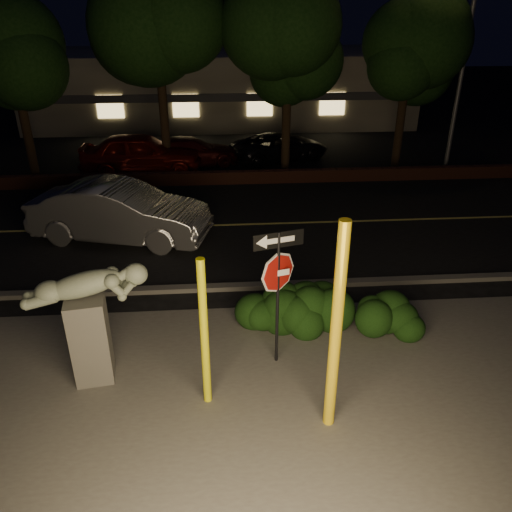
{
  "coord_description": "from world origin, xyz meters",
  "views": [
    {
      "loc": [
        -0.33,
        -7.86,
        6.24
      ],
      "look_at": [
        0.39,
        1.48,
        1.6
      ],
      "focal_mm": 35.0,
      "sensor_mm": 36.0,
      "label": 1
    }
  ],
  "objects_px": {
    "silver_sedan": "(120,212)",
    "parked_car_red": "(141,153)",
    "parked_car_dark": "(280,147)",
    "streetlight": "(463,37)",
    "parked_car_darkred": "(190,152)",
    "yellow_pole_left": "(204,335)",
    "sculpture": "(88,313)",
    "signpost": "(278,273)",
    "yellow_pole_right": "(336,332)"
  },
  "relations": [
    {
      "from": "yellow_pole_left",
      "to": "parked_car_darkred",
      "type": "bearing_deg",
      "value": 93.4
    },
    {
      "from": "sculpture",
      "to": "streetlight",
      "type": "relative_size",
      "value": 0.26
    },
    {
      "from": "parked_car_red",
      "to": "parked_car_darkred",
      "type": "height_order",
      "value": "parked_car_red"
    },
    {
      "from": "signpost",
      "to": "silver_sedan",
      "type": "relative_size",
      "value": 0.53
    },
    {
      "from": "yellow_pole_right",
      "to": "signpost",
      "type": "distance_m",
      "value": 1.83
    },
    {
      "from": "streetlight",
      "to": "silver_sedan",
      "type": "distance_m",
      "value": 14.64
    },
    {
      "from": "signpost",
      "to": "parked_car_darkred",
      "type": "height_order",
      "value": "signpost"
    },
    {
      "from": "silver_sedan",
      "to": "parked_car_red",
      "type": "xyz_separation_m",
      "value": [
        -0.25,
        6.85,
        -0.01
      ]
    },
    {
      "from": "silver_sedan",
      "to": "yellow_pole_left",
      "type": "bearing_deg",
      "value": -145.3
    },
    {
      "from": "parked_car_red",
      "to": "parked_car_darkred",
      "type": "xyz_separation_m",
      "value": [
        1.99,
        1.0,
        -0.22
      ]
    },
    {
      "from": "sculpture",
      "to": "streetlight",
      "type": "distance_m",
      "value": 17.77
    },
    {
      "from": "streetlight",
      "to": "parked_car_dark",
      "type": "relative_size",
      "value": 2.01
    },
    {
      "from": "yellow_pole_right",
      "to": "streetlight",
      "type": "distance_m",
      "value": 16.48
    },
    {
      "from": "yellow_pole_left",
      "to": "signpost",
      "type": "xyz_separation_m",
      "value": [
        1.34,
        1.01,
        0.57
      ]
    },
    {
      "from": "parked_car_red",
      "to": "yellow_pole_right",
      "type": "bearing_deg",
      "value": -162.67
    },
    {
      "from": "parked_car_dark",
      "to": "streetlight",
      "type": "bearing_deg",
      "value": -129.71
    },
    {
      "from": "silver_sedan",
      "to": "parked_car_red",
      "type": "relative_size",
      "value": 1.05
    },
    {
      "from": "streetlight",
      "to": "parked_car_dark",
      "type": "xyz_separation_m",
      "value": [
        -6.71,
        2.27,
        -4.68
      ]
    },
    {
      "from": "yellow_pole_left",
      "to": "streetlight",
      "type": "xyz_separation_m",
      "value": [
        9.88,
        13.39,
        3.89
      ]
    },
    {
      "from": "streetlight",
      "to": "parked_car_dark",
      "type": "distance_m",
      "value": 8.49
    },
    {
      "from": "parked_car_dark",
      "to": "parked_car_red",
      "type": "bearing_deg",
      "value": 83.89
    },
    {
      "from": "parked_car_dark",
      "to": "signpost",
      "type": "bearing_deg",
      "value": 151.83
    },
    {
      "from": "signpost",
      "to": "parked_car_red",
      "type": "distance_m",
      "value": 13.75
    },
    {
      "from": "yellow_pole_left",
      "to": "signpost",
      "type": "height_order",
      "value": "yellow_pole_left"
    },
    {
      "from": "sculpture",
      "to": "streetlight",
      "type": "xyz_separation_m",
      "value": [
        11.94,
        12.58,
        3.89
      ]
    },
    {
      "from": "yellow_pole_right",
      "to": "sculpture",
      "type": "relative_size",
      "value": 1.6
    },
    {
      "from": "yellow_pole_left",
      "to": "parked_car_darkred",
      "type": "height_order",
      "value": "yellow_pole_left"
    },
    {
      "from": "parked_car_dark",
      "to": "silver_sedan",
      "type": "bearing_deg",
      "value": 124.55
    },
    {
      "from": "silver_sedan",
      "to": "parked_car_dark",
      "type": "xyz_separation_m",
      "value": [
        5.8,
        8.46,
        -0.24
      ]
    },
    {
      "from": "yellow_pole_left",
      "to": "yellow_pole_right",
      "type": "xyz_separation_m",
      "value": [
        2.03,
        -0.69,
        0.43
      ]
    },
    {
      "from": "yellow_pole_left",
      "to": "silver_sedan",
      "type": "bearing_deg",
      "value": 110.08
    },
    {
      "from": "yellow_pole_left",
      "to": "streetlight",
      "type": "height_order",
      "value": "streetlight"
    },
    {
      "from": "yellow_pole_right",
      "to": "parked_car_darkred",
      "type": "bearing_deg",
      "value": 100.51
    },
    {
      "from": "yellow_pole_left",
      "to": "parked_car_darkred",
      "type": "xyz_separation_m",
      "value": [
        -0.89,
        15.04,
        -0.79
      ]
    },
    {
      "from": "sculpture",
      "to": "parked_car_red",
      "type": "distance_m",
      "value": 13.27
    },
    {
      "from": "signpost",
      "to": "parked_car_dark",
      "type": "height_order",
      "value": "signpost"
    },
    {
      "from": "streetlight",
      "to": "parked_car_darkred",
      "type": "distance_m",
      "value": 11.86
    },
    {
      "from": "streetlight",
      "to": "yellow_pole_left",
      "type": "bearing_deg",
      "value": -130.48
    },
    {
      "from": "yellow_pole_right",
      "to": "signpost",
      "type": "bearing_deg",
      "value": 112.18
    },
    {
      "from": "parked_car_darkred",
      "to": "parked_car_dark",
      "type": "bearing_deg",
      "value": -91.97
    },
    {
      "from": "parked_car_darkred",
      "to": "parked_car_dark",
      "type": "xyz_separation_m",
      "value": [
        4.06,
        0.62,
        -0.01
      ]
    },
    {
      "from": "silver_sedan",
      "to": "streetlight",
      "type": "bearing_deg",
      "value": -49.02
    },
    {
      "from": "streetlight",
      "to": "parked_car_darkred",
      "type": "bearing_deg",
      "value": 167.22
    },
    {
      "from": "sculpture",
      "to": "silver_sedan",
      "type": "xyz_separation_m",
      "value": [
        -0.57,
        6.38,
        -0.55
      ]
    },
    {
      "from": "parked_car_darkred",
      "to": "yellow_pole_left",
      "type": "bearing_deg",
      "value": 172.78
    },
    {
      "from": "signpost",
      "to": "streetlight",
      "type": "distance_m",
      "value": 15.4
    },
    {
      "from": "yellow_pole_left",
      "to": "signpost",
      "type": "distance_m",
      "value": 1.77
    },
    {
      "from": "silver_sedan",
      "to": "parked_car_dark",
      "type": "bearing_deg",
      "value": -19.79
    },
    {
      "from": "sculpture",
      "to": "silver_sedan",
      "type": "height_order",
      "value": "sculpture"
    },
    {
      "from": "parked_car_red",
      "to": "parked_car_dark",
      "type": "distance_m",
      "value": 6.27
    }
  ]
}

